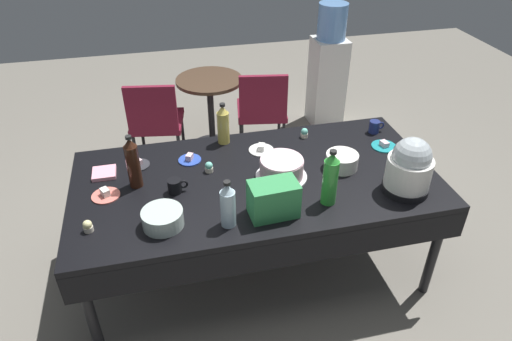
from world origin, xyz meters
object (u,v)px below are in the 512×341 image
soda_bottle_lime_soda (330,179)px  soda_carton (273,199)px  dessert_plate_white (261,149)px  soda_bottle_water (228,205)px  dessert_plate_coral (106,194)px  coffee_mug_black (175,186)px  frosted_layer_cake (282,169)px  dessert_plate_charcoal (138,164)px  coffee_mug_navy (375,127)px  round_cafe_table (210,101)px  cupcake_cocoa (304,133)px  maroon_chair_right (262,108)px  cupcake_rose (88,226)px  potluck_table (256,185)px  ceramic_snack_bowl (342,161)px  water_cooler (328,69)px  dessert_plate_cobalt (190,159)px  soda_bottle_ginger_ale (223,125)px  glass_salad_bowl (163,218)px  cupcake_lemon (209,167)px  dessert_plate_teal (384,146)px  slow_cooker (409,167)px  soda_bottle_cola (133,163)px  maroon_chair_left (155,119)px

soda_bottle_lime_soda → soda_carton: size_ratio=1.31×
dessert_plate_white → soda_bottle_water: (-0.34, -0.68, 0.12)m
dessert_plate_coral → coffee_mug_black: size_ratio=1.35×
frosted_layer_cake → coffee_mug_black: 0.64m
dessert_plate_charcoal → coffee_mug_black: bearing=-58.1°
dessert_plate_white → coffee_mug_navy: coffee_mug_navy is taller
soda_bottle_lime_soda → round_cafe_table: soda_bottle_lime_soda is taller
frosted_layer_cake → dessert_plate_charcoal: size_ratio=2.16×
cupcake_cocoa → maroon_chair_right: (-0.05, 1.01, -0.29)m
cupcake_rose → cupcake_cocoa: size_ratio=1.00×
potluck_table → soda_bottle_lime_soda: (0.34, -0.33, 0.22)m
ceramic_snack_bowl → maroon_chair_right: (-0.16, 1.43, -0.31)m
frosted_layer_cake → dessert_plate_coral: size_ratio=1.94×
soda_bottle_lime_soda → dessert_plate_charcoal: bearing=149.0°
coffee_mug_navy → water_cooler: water_cooler is taller
dessert_plate_cobalt → soda_bottle_ginger_ale: 0.33m
dessert_plate_cobalt → cupcake_rose: size_ratio=2.17×
dessert_plate_charcoal → soda_bottle_lime_soda: (1.03, -0.62, 0.15)m
soda_bottle_ginger_ale → maroon_chair_right: 1.15m
glass_salad_bowl → cupcake_lemon: size_ratio=3.25×
dessert_plate_teal → dessert_plate_coral: size_ratio=1.04×
potluck_table → dessert_plate_cobalt: size_ratio=15.04×
dessert_plate_charcoal → water_cooler: bearing=40.4°
dessert_plate_teal → soda_bottle_water: size_ratio=0.60×
cupcake_cocoa → cupcake_rose: bearing=-154.3°
round_cafe_table → cupcake_rose: bearing=-115.5°
glass_salad_bowl → coffee_mug_navy: 1.66m
coffee_mug_black → potluck_table: bearing=4.2°
potluck_table → maroon_chair_right: (0.39, 1.41, -0.20)m
dessert_plate_charcoal → cupcake_cocoa: 1.14m
soda_bottle_ginger_ale → soda_carton: soda_bottle_ginger_ale is taller
slow_cooker → coffee_mug_black: (-1.30, 0.29, -0.12)m
dessert_plate_charcoal → soda_carton: 0.97m
soda_bottle_cola → cupcake_cocoa: bearing=15.4°
dessert_plate_white → soda_bottle_cola: soda_bottle_cola is taller
soda_bottle_ginger_ale → soda_bottle_cola: (-0.59, -0.38, 0.02)m
soda_bottle_ginger_ale → coffee_mug_black: (-0.37, -0.49, -0.09)m
dessert_plate_white → soda_carton: soda_carton is taller
dessert_plate_charcoal → maroon_chair_right: bearing=45.9°
cupcake_rose → soda_bottle_lime_soda: size_ratio=0.20×
frosted_layer_cake → maroon_chair_left: 1.64m
coffee_mug_navy → slow_cooker: bearing=-100.5°
frosted_layer_cake → dessert_plate_white: bearing=97.9°
soda_bottle_cola → round_cafe_table: (0.66, 1.55, -0.41)m
maroon_chair_right → dessert_plate_cobalt: bearing=-123.9°
frosted_layer_cake → dessert_plate_teal: size_ratio=1.87×
glass_salad_bowl → coffee_mug_navy: glass_salad_bowl is taller
cupcake_rose → maroon_chair_left: (0.40, 1.68, -0.29)m
dessert_plate_coral → cupcake_rose: (-0.08, -0.29, 0.02)m
water_cooler → dessert_plate_teal: bearing=-98.9°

